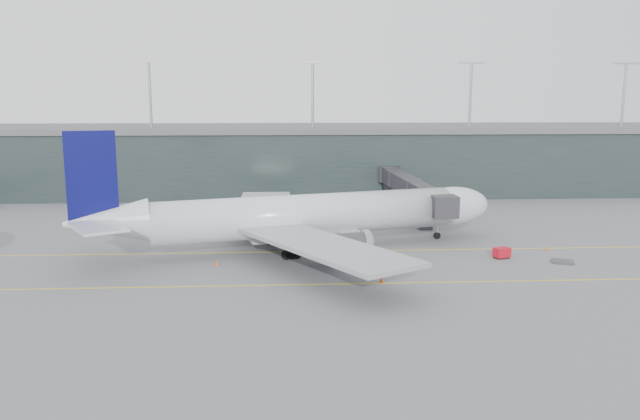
{
  "coord_description": "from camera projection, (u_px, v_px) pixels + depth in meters",
  "views": [
    {
      "loc": [
        -1.31,
        -90.04,
        21.31
      ],
      "look_at": [
        3.63,
        -4.0,
        5.98
      ],
      "focal_mm": 35.0,
      "sensor_mm": 36.0,
      "label": 1
    }
  ],
  "objects": [
    {
      "name": "terminal",
      "position": [
        290.0,
        158.0,
        147.99
      ],
      "size": [
        240.0,
        36.0,
        29.0
      ],
      "color": "#1E2929",
      "rests_on": "ground"
    },
    {
      "name": "uld_b",
      "position": [
        276.0,
        226.0,
        102.17
      ],
      "size": [
        1.94,
        1.58,
        1.7
      ],
      "rotation": [
        0.0,
        0.0,
        -0.05
      ],
      "color": "#3B3C41",
      "rests_on": "ground"
    },
    {
      "name": "cone_tail",
      "position": [
        217.0,
        263.0,
        80.74
      ],
      "size": [
        0.49,
        0.49,
        0.78
      ],
      "primitive_type": "cone",
      "color": "#F5530D",
      "rests_on": "ground"
    },
    {
      "name": "uld_c",
      "position": [
        283.0,
        226.0,
        101.85
      ],
      "size": [
        2.01,
        1.74,
        1.6
      ],
      "rotation": [
        0.0,
        0.0,
        -0.21
      ],
      "color": "#3B3C41",
      "rests_on": "ground"
    },
    {
      "name": "taxiline_lead_main",
      "position": [
        320.0,
        219.0,
        112.25
      ],
      "size": [
        0.25,
        60.0,
        0.02
      ],
      "primitive_type": "cube",
      "color": "yellow",
      "rests_on": "ground"
    },
    {
      "name": "taxiline_a",
      "position": [
        294.0,
        252.0,
        88.38
      ],
      "size": [
        160.0,
        0.25,
        0.02
      ],
      "primitive_type": "cube",
      "color": "yellow",
      "rests_on": "ground"
    },
    {
      "name": "cone_wing_port",
      "position": [
        353.0,
        227.0,
        103.61
      ],
      "size": [
        0.41,
        0.41,
        0.66
      ],
      "primitive_type": "cone",
      "color": "orange",
      "rests_on": "ground"
    },
    {
      "name": "main_aircraft",
      "position": [
        305.0,
        216.0,
        88.81
      ],
      "size": [
        61.38,
        56.47,
        17.48
      ],
      "rotation": [
        0.0,
        0.0,
        0.27
      ],
      "color": "silver",
      "rests_on": "ground"
    },
    {
      "name": "cone_nose",
      "position": [
        548.0,
        248.0,
        88.8
      ],
      "size": [
        0.45,
        0.45,
        0.72
      ],
      "primitive_type": "cone",
      "color": "#D05C0B",
      "rests_on": "ground"
    },
    {
      "name": "jet_bridge",
      "position": [
        406.0,
        184.0,
        117.7
      ],
      "size": [
        5.74,
        48.75,
        7.42
      ],
      "rotation": [
        0.0,
        0.0,
        0.04
      ],
      "color": "#2C2B30",
      "rests_on": "ground"
    },
    {
      "name": "cone_wing_stbd",
      "position": [
        381.0,
        280.0,
        73.2
      ],
      "size": [
        0.5,
        0.5,
        0.8
      ],
      "primitive_type": "cone",
      "color": "#D7460B",
      "rests_on": "ground"
    },
    {
      "name": "ground",
      "position": [
        294.0,
        245.0,
        92.31
      ],
      "size": [
        320.0,
        320.0,
        0.0
      ],
      "primitive_type": "plane",
      "color": "#56565B",
      "rests_on": "ground"
    },
    {
      "name": "gse_cart",
      "position": [
        502.0,
        252.0,
        84.65
      ],
      "size": [
        2.48,
        2.04,
        1.46
      ],
      "rotation": [
        0.0,
        0.0,
        0.37
      ],
      "color": "red",
      "rests_on": "ground"
    },
    {
      "name": "taxiline_b",
      "position": [
        297.0,
        285.0,
        72.65
      ],
      "size": [
        160.0,
        0.25,
        0.02
      ],
      "primitive_type": "cube",
      "color": "yellow",
      "rests_on": "ground"
    },
    {
      "name": "uld_a",
      "position": [
        253.0,
        226.0,
        102.34
      ],
      "size": [
        1.98,
        1.7,
        1.6
      ],
      "rotation": [
        0.0,
        0.0,
        -0.18
      ],
      "color": "#3B3C41",
      "rests_on": "ground"
    },
    {
      "name": "baggage_dolly",
      "position": [
        563.0,
        262.0,
        82.42
      ],
      "size": [
        3.3,
        2.99,
        0.27
      ],
      "primitive_type": "cube",
      "rotation": [
        0.0,
        0.0,
        -0.37
      ],
      "color": "#3A3B3F",
      "rests_on": "ground"
    }
  ]
}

